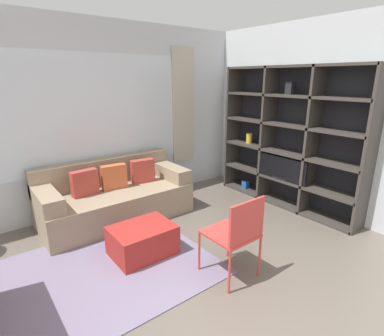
% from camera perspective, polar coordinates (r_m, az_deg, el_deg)
% --- Properties ---
extents(wall_back, '(6.22, 0.11, 2.70)m').
position_cam_1_polar(wall_back, '(4.53, -18.29, 8.91)').
color(wall_back, silver).
rests_on(wall_back, ground_plane).
extents(wall_right, '(0.07, 4.36, 2.70)m').
position_cam_1_polar(wall_right, '(4.86, 19.36, 9.21)').
color(wall_right, silver).
rests_on(wall_right, ground_plane).
extents(area_rug, '(2.51, 1.74, 0.01)m').
position_cam_1_polar(area_rug, '(3.35, -19.44, -19.06)').
color(area_rug, slate).
rests_on(area_rug, ground_plane).
extents(shelving_unit, '(0.36, 2.33, 2.09)m').
position_cam_1_polar(shelving_unit, '(4.74, 18.06, 5.20)').
color(shelving_unit, '#232328').
rests_on(shelving_unit, ground_plane).
extents(couch_main, '(2.01, 0.90, 0.80)m').
position_cam_1_polar(couch_main, '(4.36, -14.41, -5.38)').
color(couch_main, gray).
rests_on(couch_main, ground_plane).
extents(ottoman, '(0.67, 0.51, 0.34)m').
position_cam_1_polar(ottoman, '(3.49, -9.40, -13.45)').
color(ottoman, '#A82823').
rests_on(ottoman, ground_plane).
extents(folding_chair, '(0.44, 0.46, 0.86)m').
position_cam_1_polar(folding_chair, '(2.94, 8.49, -11.78)').
color(folding_chair, '#CC3D38').
rests_on(folding_chair, ground_plane).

